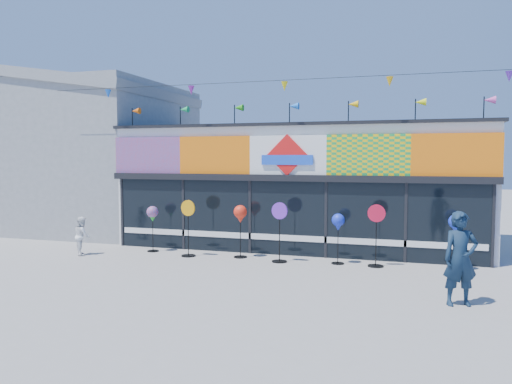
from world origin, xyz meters
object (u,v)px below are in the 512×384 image
at_px(adult_man, 460,259).
at_px(spinner_1, 188,227).
at_px(spinner_6, 456,226).
at_px(child, 82,236).
at_px(spinner_5, 376,234).
at_px(spinner_4, 338,224).
at_px(spinner_3, 280,231).
at_px(spinner_2, 240,216).
at_px(spinner_0, 153,215).

bearing_deg(adult_man, spinner_1, 139.50).
bearing_deg(spinner_6, child, -174.31).
distance_m(spinner_5, child, 8.91).
bearing_deg(spinner_5, spinner_4, 177.44).
bearing_deg(spinner_1, spinner_3, 0.20).
xyz_separation_m(spinner_2, spinner_4, (2.94, -0.04, -0.12)).
height_order(spinner_1, spinner_3, spinner_3).
xyz_separation_m(spinner_0, child, (-1.84, -1.11, -0.58)).
bearing_deg(spinner_4, spinner_1, -176.72).
xyz_separation_m(spinner_6, adult_man, (-0.17, -3.34, -0.24)).
distance_m(spinner_3, adult_man, 5.49).
bearing_deg(spinner_4, spinner_3, -171.41).
relative_size(spinner_2, spinner_3, 0.92).
relative_size(spinner_0, spinner_3, 0.85).
bearing_deg(spinner_0, spinner_5, -1.33).
bearing_deg(spinner_1, spinner_2, 10.59).
xyz_separation_m(spinner_4, adult_man, (2.94, -3.26, -0.19)).
bearing_deg(spinner_4, spinner_6, 1.60).
bearing_deg(spinner_1, spinner_5, 2.18).
bearing_deg(spinner_5, adult_man, -59.62).
relative_size(spinner_0, spinner_1, 0.85).
bearing_deg(spinner_4, spinner_0, 178.89).
distance_m(spinner_2, adult_man, 6.75).
bearing_deg(spinner_1, spinner_4, 3.28).
xyz_separation_m(spinner_4, child, (-7.79, -1.00, -0.56)).
relative_size(spinner_5, adult_man, 0.90).
distance_m(spinner_4, child, 7.88).
bearing_deg(spinner_2, spinner_6, 0.47).
bearing_deg(spinner_3, adult_man, -33.24).
xyz_separation_m(spinner_1, child, (-3.26, -0.74, -0.32)).
relative_size(spinner_4, spinner_6, 0.95).
bearing_deg(spinner_0, spinner_2, -1.50).
xyz_separation_m(spinner_0, spinner_3, (4.30, -0.36, -0.26)).
xyz_separation_m(spinner_1, spinner_4, (4.53, 0.26, 0.24)).
bearing_deg(child, adult_man, -141.72).
distance_m(spinner_4, spinner_5, 1.09).
xyz_separation_m(spinner_1, adult_man, (7.47, -3.00, 0.05)).
height_order(spinner_1, child, spinner_1).
relative_size(spinner_4, child, 1.21).
bearing_deg(spinner_0, adult_man, -20.77).
bearing_deg(spinner_5, spinner_0, 178.67).
distance_m(spinner_1, spinner_5, 5.59).
height_order(spinner_1, adult_man, adult_man).
height_order(spinner_0, spinner_3, spinner_3).
relative_size(spinner_0, spinner_5, 0.85).
relative_size(spinner_1, adult_man, 0.89).
bearing_deg(spinner_6, spinner_2, -179.53).
bearing_deg(spinner_1, adult_man, -21.87).
xyz_separation_m(spinner_2, spinner_5, (4.00, -0.08, -0.36)).
bearing_deg(spinner_0, child, -148.79).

